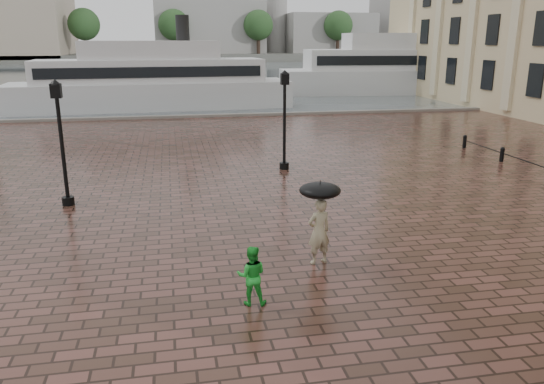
% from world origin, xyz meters
% --- Properties ---
extents(ground, '(300.00, 300.00, 0.00)m').
position_xyz_m(ground, '(0.00, 0.00, 0.00)').
color(ground, '#362118').
rests_on(ground, ground).
extents(harbour_water, '(240.00, 240.00, 0.00)m').
position_xyz_m(harbour_water, '(0.00, 92.00, 0.00)').
color(harbour_water, '#4B565B').
rests_on(harbour_water, ground).
extents(quay_edge, '(80.00, 0.60, 0.30)m').
position_xyz_m(quay_edge, '(0.00, 32.00, 0.00)').
color(quay_edge, slate).
rests_on(quay_edge, ground).
extents(far_shore, '(300.00, 60.00, 2.00)m').
position_xyz_m(far_shore, '(0.00, 160.00, 1.00)').
color(far_shore, '#4C4C47').
rests_on(far_shore, ground).
extents(distant_skyline, '(102.50, 22.00, 33.00)m').
position_xyz_m(distant_skyline, '(48.14, 150.00, 9.45)').
color(distant_skyline, gray).
rests_on(distant_skyline, ground).
extents(far_trees, '(188.00, 8.00, 13.50)m').
position_xyz_m(far_trees, '(0.00, 138.00, 9.42)').
color(far_trees, '#2D2119').
rests_on(far_trees, ground).
extents(street_lamps, '(15.44, 12.44, 4.40)m').
position_xyz_m(street_lamps, '(-5.00, 15.33, 2.33)').
color(street_lamps, black).
rests_on(street_lamps, ground).
extents(adult_pedestrian, '(0.75, 0.58, 1.82)m').
position_xyz_m(adult_pedestrian, '(1.62, 3.16, 0.91)').
color(adult_pedestrian, tan).
rests_on(adult_pedestrian, ground).
extents(child_pedestrian, '(0.77, 0.65, 1.41)m').
position_xyz_m(child_pedestrian, '(-0.52, 1.21, 0.70)').
color(child_pedestrian, green).
rests_on(child_pedestrian, ground).
extents(ferry_near, '(24.26, 7.24, 7.85)m').
position_xyz_m(ferry_near, '(-3.57, 38.17, 2.36)').
color(ferry_near, silver).
rests_on(ferry_near, ground).
extents(ferry_far, '(27.57, 8.80, 8.89)m').
position_xyz_m(ferry_far, '(23.77, 47.34, 2.67)').
color(ferry_far, silver).
rests_on(ferry_far, ground).
extents(umbrella, '(1.10, 1.10, 1.18)m').
position_xyz_m(umbrella, '(1.62, 3.16, 2.06)').
color(umbrella, black).
rests_on(umbrella, ground).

